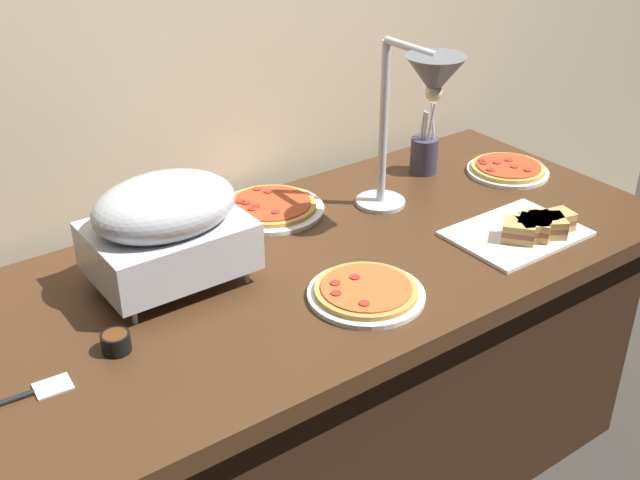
{
  "coord_description": "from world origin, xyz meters",
  "views": [
    {
      "loc": [
        -0.99,
        -1.37,
        1.74
      ],
      "look_at": [
        -0.0,
        0.0,
        0.81
      ],
      "focal_mm": 43.93,
      "sensor_mm": 36.0,
      "label": 1
    }
  ],
  "objects_px": {
    "chafing_dish": "(167,226)",
    "utensil_holder": "(424,154)",
    "sauce_cup_near": "(116,342)",
    "pizza_plate_raised_stand": "(366,292)",
    "pizza_plate_front": "(271,207)",
    "pizza_plate_center": "(508,169)",
    "heat_lamp": "(424,92)",
    "sandwich_platter": "(531,229)",
    "serving_spatula": "(31,393)"
  },
  "relations": [
    {
      "from": "pizza_plate_raised_stand",
      "to": "serving_spatula",
      "type": "relative_size",
      "value": 1.58
    },
    {
      "from": "chafing_dish",
      "to": "utensil_holder",
      "type": "height_order",
      "value": "chafing_dish"
    },
    {
      "from": "pizza_plate_raised_stand",
      "to": "sandwich_platter",
      "type": "relative_size",
      "value": 0.8
    },
    {
      "from": "heat_lamp",
      "to": "sandwich_platter",
      "type": "xyz_separation_m",
      "value": [
        0.19,
        -0.23,
        -0.34
      ]
    },
    {
      "from": "chafing_dish",
      "to": "utensil_holder",
      "type": "bearing_deg",
      "value": 8.04
    },
    {
      "from": "heat_lamp",
      "to": "utensil_holder",
      "type": "relative_size",
      "value": 2.08
    },
    {
      "from": "heat_lamp",
      "to": "serving_spatula",
      "type": "distance_m",
      "value": 1.13
    },
    {
      "from": "chafing_dish",
      "to": "serving_spatula",
      "type": "xyz_separation_m",
      "value": [
        -0.4,
        -0.21,
        -0.15
      ]
    },
    {
      "from": "pizza_plate_front",
      "to": "heat_lamp",
      "type": "bearing_deg",
      "value": -46.25
    },
    {
      "from": "chafing_dish",
      "to": "sauce_cup_near",
      "type": "distance_m",
      "value": 0.31
    },
    {
      "from": "sauce_cup_near",
      "to": "utensil_holder",
      "type": "bearing_deg",
      "value": 15.13
    },
    {
      "from": "chafing_dish",
      "to": "heat_lamp",
      "type": "height_order",
      "value": "heat_lamp"
    },
    {
      "from": "sandwich_platter",
      "to": "heat_lamp",
      "type": "bearing_deg",
      "value": 129.02
    },
    {
      "from": "chafing_dish",
      "to": "utensil_holder",
      "type": "relative_size",
      "value": 1.55
    },
    {
      "from": "heat_lamp",
      "to": "pizza_plate_center",
      "type": "distance_m",
      "value": 0.58
    },
    {
      "from": "pizza_plate_raised_stand",
      "to": "sauce_cup_near",
      "type": "height_order",
      "value": "sauce_cup_near"
    },
    {
      "from": "heat_lamp",
      "to": "pizza_plate_front",
      "type": "xyz_separation_m",
      "value": [
        -0.28,
        0.29,
        -0.35
      ]
    },
    {
      "from": "pizza_plate_center",
      "to": "utensil_holder",
      "type": "xyz_separation_m",
      "value": [
        -0.2,
        0.16,
        0.05
      ]
    },
    {
      "from": "chafing_dish",
      "to": "serving_spatula",
      "type": "distance_m",
      "value": 0.48
    },
    {
      "from": "sandwich_platter",
      "to": "utensil_holder",
      "type": "distance_m",
      "value": 0.48
    },
    {
      "from": "heat_lamp",
      "to": "sauce_cup_near",
      "type": "bearing_deg",
      "value": -175.9
    },
    {
      "from": "pizza_plate_front",
      "to": "pizza_plate_raised_stand",
      "type": "bearing_deg",
      "value": -96.87
    },
    {
      "from": "heat_lamp",
      "to": "pizza_plate_front",
      "type": "bearing_deg",
      "value": 133.75
    },
    {
      "from": "pizza_plate_raised_stand",
      "to": "serving_spatula",
      "type": "height_order",
      "value": "pizza_plate_raised_stand"
    },
    {
      "from": "chafing_dish",
      "to": "sandwich_platter",
      "type": "relative_size",
      "value": 1.04
    },
    {
      "from": "chafing_dish",
      "to": "pizza_plate_front",
      "type": "xyz_separation_m",
      "value": [
        0.39,
        0.18,
        -0.14
      ]
    },
    {
      "from": "pizza_plate_front",
      "to": "pizza_plate_center",
      "type": "distance_m",
      "value": 0.76
    },
    {
      "from": "chafing_dish",
      "to": "serving_spatula",
      "type": "bearing_deg",
      "value": -152.34
    },
    {
      "from": "heat_lamp",
      "to": "sandwich_platter",
      "type": "bearing_deg",
      "value": -50.98
    },
    {
      "from": "heat_lamp",
      "to": "pizza_plate_raised_stand",
      "type": "bearing_deg",
      "value": -148.62
    },
    {
      "from": "heat_lamp",
      "to": "serving_spatula",
      "type": "bearing_deg",
      "value": -174.78
    },
    {
      "from": "pizza_plate_raised_stand",
      "to": "sandwich_platter",
      "type": "bearing_deg",
      "value": -3.0
    },
    {
      "from": "pizza_plate_raised_stand",
      "to": "pizza_plate_center",
      "type": "bearing_deg",
      "value": 20.03
    },
    {
      "from": "pizza_plate_raised_stand",
      "to": "sandwich_platter",
      "type": "distance_m",
      "value": 0.53
    },
    {
      "from": "pizza_plate_front",
      "to": "pizza_plate_raised_stand",
      "type": "distance_m",
      "value": 0.5
    },
    {
      "from": "serving_spatula",
      "to": "chafing_dish",
      "type": "bearing_deg",
      "value": 27.66
    },
    {
      "from": "chafing_dish",
      "to": "pizza_plate_raised_stand",
      "type": "xyz_separation_m",
      "value": [
        0.33,
        -0.32,
        -0.14
      ]
    },
    {
      "from": "chafing_dish",
      "to": "sauce_cup_near",
      "type": "bearing_deg",
      "value": -140.57
    },
    {
      "from": "pizza_plate_center",
      "to": "serving_spatula",
      "type": "xyz_separation_m",
      "value": [
        -1.52,
        -0.18,
        -0.01
      ]
    },
    {
      "from": "chafing_dish",
      "to": "pizza_plate_front",
      "type": "relative_size",
      "value": 1.19
    },
    {
      "from": "sandwich_platter",
      "to": "utensil_holder",
      "type": "relative_size",
      "value": 1.49
    },
    {
      "from": "pizza_plate_front",
      "to": "pizza_plate_center",
      "type": "height_order",
      "value": "same"
    },
    {
      "from": "heat_lamp",
      "to": "chafing_dish",
      "type": "bearing_deg",
      "value": 170.35
    },
    {
      "from": "chafing_dish",
      "to": "heat_lamp",
      "type": "bearing_deg",
      "value": -9.65
    },
    {
      "from": "pizza_plate_center",
      "to": "pizza_plate_raised_stand",
      "type": "relative_size",
      "value": 0.91
    },
    {
      "from": "pizza_plate_front",
      "to": "serving_spatula",
      "type": "height_order",
      "value": "pizza_plate_front"
    },
    {
      "from": "pizza_plate_center",
      "to": "pizza_plate_raised_stand",
      "type": "bearing_deg",
      "value": -159.97
    },
    {
      "from": "chafing_dish",
      "to": "pizza_plate_front",
      "type": "height_order",
      "value": "chafing_dish"
    },
    {
      "from": "pizza_plate_raised_stand",
      "to": "chafing_dish",
      "type": "bearing_deg",
      "value": 135.96
    },
    {
      "from": "heat_lamp",
      "to": "pizza_plate_front",
      "type": "distance_m",
      "value": 0.53
    }
  ]
}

